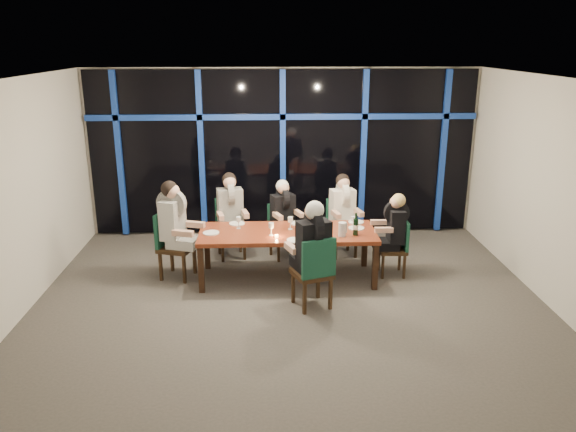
{
  "coord_description": "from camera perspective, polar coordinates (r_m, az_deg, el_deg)",
  "views": [
    {
      "loc": [
        -0.31,
        -7.02,
        3.45
      ],
      "look_at": [
        0.0,
        0.6,
        1.05
      ],
      "focal_mm": 35.0,
      "sensor_mm": 36.0,
      "label": 1
    }
  ],
  "objects": [
    {
      "name": "chair_end_right",
      "position": [
        8.67,
        11.06,
        -2.85
      ],
      "size": [
        0.41,
        0.41,
        0.88
      ],
      "rotation": [
        0.0,
        0.0,
        4.7
      ],
      "color": "#311E10",
      "rests_on": "ground"
    },
    {
      "name": "chair_far_mid",
      "position": [
        9.26,
        -0.63,
        -1.14
      ],
      "size": [
        0.54,
        0.54,
        0.89
      ],
      "rotation": [
        0.0,
        0.0,
        0.38
      ],
      "color": "#311E10",
      "rests_on": "ground"
    },
    {
      "name": "chair_far_left",
      "position": [
        9.31,
        -5.89,
        -0.84
      ],
      "size": [
        0.54,
        0.54,
        0.97
      ],
      "rotation": [
        0.0,
        0.0,
        0.23
      ],
      "color": "#311E10",
      "rests_on": "ground"
    },
    {
      "name": "wine_bottle",
      "position": [
        8.14,
        6.89,
        -1.08
      ],
      "size": [
        0.08,
        0.08,
        0.33
      ],
      "rotation": [
        0.0,
        0.0,
        -0.36
      ],
      "color": "black",
      "rests_on": "dining_table"
    },
    {
      "name": "wine_glass_a",
      "position": [
        8.07,
        -1.72,
        -1.05
      ],
      "size": [
        0.07,
        0.07,
        0.19
      ],
      "color": "silver",
      "rests_on": "dining_table"
    },
    {
      "name": "wine_glass_c",
      "position": [
        8.22,
        3.53,
        -0.85
      ],
      "size": [
        0.06,
        0.06,
        0.16
      ],
      "color": "silver",
      "rests_on": "dining_table"
    },
    {
      "name": "dining_table",
      "position": [
        8.3,
        -0.06,
        -2.01
      ],
      "size": [
        2.6,
        1.0,
        0.75
      ],
      "color": "maroon",
      "rests_on": "ground"
    },
    {
      "name": "plate_far_right",
      "position": [
        8.74,
        6.92,
        -0.61
      ],
      "size": [
        0.24,
        0.24,
        0.01
      ],
      "primitive_type": "cylinder",
      "color": "white",
      "rests_on": "dining_table"
    },
    {
      "name": "window_wall",
      "position": [
        10.14,
        -0.48,
        6.67
      ],
      "size": [
        6.86,
        0.43,
        2.94
      ],
      "color": "black",
      "rests_on": "ground"
    },
    {
      "name": "plate_far_mid",
      "position": [
        8.62,
        1.05,
        -0.73
      ],
      "size": [
        0.24,
        0.24,
        0.01
      ],
      "primitive_type": "cylinder",
      "color": "white",
      "rests_on": "dining_table"
    },
    {
      "name": "diner_far_left",
      "position": [
        9.12,
        -5.88,
        1.3
      ],
      "size": [
        0.54,
        0.65,
        0.94
      ],
      "rotation": [
        0.0,
        0.0,
        0.23
      ],
      "color": "black",
      "rests_on": "ground"
    },
    {
      "name": "plate_end_left",
      "position": [
        8.27,
        -7.82,
        -1.71
      ],
      "size": [
        0.24,
        0.24,
        0.01
      ],
      "primitive_type": "cylinder",
      "color": "white",
      "rests_on": "dining_table"
    },
    {
      "name": "water_pitcher",
      "position": [
        8.09,
        5.53,
        -1.35
      ],
      "size": [
        0.13,
        0.11,
        0.21
      ],
      "rotation": [
        0.0,
        0.0,
        0.4
      ],
      "color": "silver",
      "rests_on": "dining_table"
    },
    {
      "name": "plate_far_left",
      "position": [
        8.64,
        -5.22,
        -0.77
      ],
      "size": [
        0.24,
        0.24,
        0.01
      ],
      "primitive_type": "cylinder",
      "color": "white",
      "rests_on": "dining_table"
    },
    {
      "name": "wine_glass_d",
      "position": [
        8.4,
        -5.06,
        -0.41
      ],
      "size": [
        0.07,
        0.07,
        0.18
      ],
      "color": "silver",
      "rests_on": "dining_table"
    },
    {
      "name": "wine_glass_e",
      "position": [
        8.49,
        6.63,
        -0.33
      ],
      "size": [
        0.06,
        0.06,
        0.17
      ],
      "color": "silver",
      "rests_on": "dining_table"
    },
    {
      "name": "tea_light",
      "position": [
        8.04,
        -1.17,
        -2.04
      ],
      "size": [
        0.05,
        0.05,
        0.03
      ],
      "primitive_type": "cylinder",
      "color": "#FAA64B",
      "rests_on": "dining_table"
    },
    {
      "name": "room",
      "position": [
        7.17,
        0.2,
        6.01
      ],
      "size": [
        7.04,
        7.0,
        3.02
      ],
      "color": "#55504B",
      "rests_on": "ground"
    },
    {
      "name": "wine_glass_b",
      "position": [
        8.33,
        0.24,
        -0.44
      ],
      "size": [
        0.07,
        0.07,
        0.19
      ],
      "color": "silver",
      "rests_on": "dining_table"
    },
    {
      "name": "diner_far_right",
      "position": [
        9.2,
        5.63,
        1.28
      ],
      "size": [
        0.53,
        0.63,
        0.92
      ],
      "rotation": [
        0.0,
        0.0,
        0.23
      ],
      "color": "silver",
      "rests_on": "ground"
    },
    {
      "name": "diner_near_mid",
      "position": [
        7.34,
        2.49,
        -2.29
      ],
      "size": [
        0.62,
        0.7,
        0.99
      ],
      "rotation": [
        0.0,
        0.0,
        3.5
      ],
      "color": "black",
      "rests_on": "ground"
    },
    {
      "name": "chair_near_mid",
      "position": [
        7.41,
        2.74,
        -5.42
      ],
      "size": [
        0.61,
        0.61,
        1.02
      ],
      "rotation": [
        0.0,
        0.0,
        3.5
      ],
      "color": "#311E10",
      "rests_on": "ground"
    },
    {
      "name": "chair_end_left",
      "position": [
        8.59,
        -11.8,
        -2.51
      ],
      "size": [
        0.59,
        0.59,
        1.02
      ],
      "rotation": [
        0.0,
        0.0,
        1.28
      ],
      "color": "#311E10",
      "rests_on": "ground"
    },
    {
      "name": "diner_far_mid",
      "position": [
        9.08,
        -0.44,
        0.84
      ],
      "size": [
        0.55,
        0.61,
        0.87
      ],
      "rotation": [
        0.0,
        0.0,
        0.38
      ],
      "color": "black",
      "rests_on": "ground"
    },
    {
      "name": "diner_end_left",
      "position": [
        8.42,
        -11.44,
        0.03
      ],
      "size": [
        0.69,
        0.6,
        1.0
      ],
      "rotation": [
        0.0,
        0.0,
        1.28
      ],
      "color": "black",
      "rests_on": "ground"
    },
    {
      "name": "diner_end_right",
      "position": [
        8.54,
        10.71,
        -0.65
      ],
      "size": [
        0.54,
        0.44,
        0.85
      ],
      "rotation": [
        0.0,
        0.0,
        4.7
      ],
      "color": "black",
      "rests_on": "ground"
    },
    {
      "name": "plate_near_mid",
      "position": [
        7.9,
        0.73,
        -2.47
      ],
      "size": [
        0.24,
        0.24,
        0.01
      ],
      "primitive_type": "cylinder",
      "color": "white",
      "rests_on": "dining_table"
    },
    {
      "name": "plate_end_right",
      "position": [
        8.46,
        6.95,
        -1.22
      ],
      "size": [
        0.24,
        0.24,
        0.01
      ],
      "primitive_type": "cylinder",
      "color": "white",
      "rests_on": "dining_table"
    },
    {
      "name": "chair_far_right",
      "position": [
        9.38,
        5.38,
        -0.78
      ],
      "size": [
        0.53,
        0.53,
        0.94
      ],
      "rotation": [
        0.0,
        0.0,
        0.23
      ],
      "color": "#311E10",
      "rests_on": "ground"
    }
  ]
}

